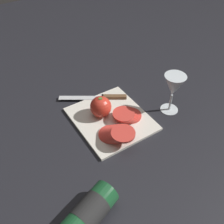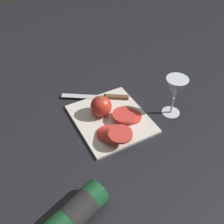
# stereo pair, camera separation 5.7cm
# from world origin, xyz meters

# --- Properties ---
(ground_plane) EXTENTS (3.00, 3.00, 0.00)m
(ground_plane) POSITION_xyz_m (0.00, 0.00, 0.00)
(ground_plane) COLOR black
(cutting_board) EXTENTS (0.31, 0.28, 0.01)m
(cutting_board) POSITION_xyz_m (0.03, -0.00, 0.01)
(cutting_board) COLOR silver
(cutting_board) RESTS_ON ground_plane
(wine_bottle) EXTENTS (0.17, 0.33, 0.08)m
(wine_bottle) POSITION_xyz_m (-0.29, 0.29, 0.04)
(wine_bottle) COLOR #194C28
(wine_bottle) RESTS_ON ground_plane
(wine_glass) EXTENTS (0.09, 0.09, 0.17)m
(wine_glass) POSITION_xyz_m (-0.05, -0.24, 0.12)
(wine_glass) COLOR silver
(wine_glass) RESTS_ON ground_plane
(whole_tomato) EXTENTS (0.09, 0.09, 0.09)m
(whole_tomato) POSITION_xyz_m (0.07, 0.02, 0.05)
(whole_tomato) COLOR red
(whole_tomato) RESTS_ON cutting_board
(knife) EXTENTS (0.18, 0.26, 0.01)m
(knife) POSITION_xyz_m (0.15, -0.05, 0.02)
(knife) COLOR silver
(knife) RESTS_ON cutting_board
(tomato_slice_stack_near) EXTENTS (0.14, 0.11, 0.05)m
(tomato_slice_stack_near) POSITION_xyz_m (-0.07, 0.04, 0.04)
(tomato_slice_stack_near) COLOR #D63D33
(tomato_slice_stack_near) RESTS_ON cutting_board
(tomato_slice_stack_far) EXTENTS (0.09, 0.12, 0.03)m
(tomato_slice_stack_far) POSITION_xyz_m (0.00, -0.05, 0.03)
(tomato_slice_stack_far) COLOR #D63D33
(tomato_slice_stack_far) RESTS_ON cutting_board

